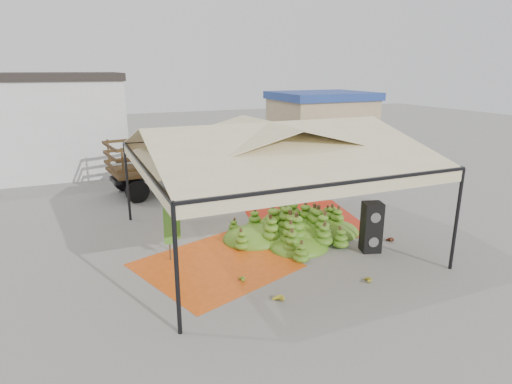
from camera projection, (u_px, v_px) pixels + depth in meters
name	position (u px, v px, depth m)	size (l,w,h in m)	color
ground	(268.00, 241.00, 14.48)	(90.00, 90.00, 0.00)	slate
canopy_tent	(269.00, 144.00, 13.56)	(8.10, 8.10, 4.00)	black
building_tan	(321.00, 122.00, 29.17)	(6.30, 5.30, 4.10)	tan
tarp_left	(215.00, 265.00, 12.67)	(3.97, 3.78, 0.01)	#DE5614
tarp_right	(304.00, 220.00, 16.50)	(4.08, 4.28, 0.01)	red
banana_heap	(296.00, 221.00, 14.74)	(5.05, 4.15, 1.08)	#4C7418
hand_yellow_a	(365.00, 279.00, 11.65)	(0.42, 0.35, 0.19)	#AE8A22
hand_yellow_b	(277.00, 299.00, 10.63)	(0.46, 0.37, 0.21)	#AE9B22
hand_red_a	(388.00, 239.00, 14.40)	(0.42, 0.35, 0.19)	#5E2D15
hand_red_b	(389.00, 239.00, 14.36)	(0.39, 0.32, 0.18)	#591C14
hand_green	(240.00, 279.00, 11.70)	(0.38, 0.31, 0.17)	#56801A
hanging_bunches	(267.00, 177.00, 12.27)	(4.74, 0.24, 0.20)	#57851B
speaker_stack	(371.00, 227.00, 13.46)	(0.71, 0.66, 1.62)	black
banana_leaves	(170.00, 258.00, 13.13)	(0.96, 1.36, 3.70)	#2F741F
vendor	(250.00, 180.00, 18.89)	(0.63, 0.42, 1.73)	gray
truck_left	(195.00, 155.00, 20.71)	(7.64, 3.49, 2.53)	#453217
truck_right	(315.00, 148.00, 23.75)	(6.82, 3.32, 2.24)	#52311B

